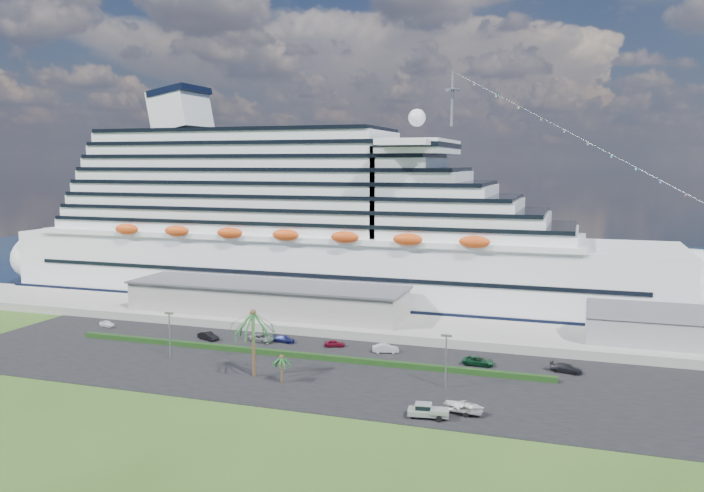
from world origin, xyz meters
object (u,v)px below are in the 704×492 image
(cruise_ship, at_px, (321,233))
(pickup_truck, at_px, (428,410))
(boat_trailer, at_px, (464,406))
(parked_car_3, at_px, (284,339))

(cruise_ship, relative_size, pickup_truck, 33.49)
(cruise_ship, distance_m, boat_trailer, 81.93)
(cruise_ship, distance_m, pickup_truck, 81.90)
(parked_car_3, bearing_deg, pickup_truck, -122.27)
(boat_trailer, bearing_deg, parked_car_3, 145.32)
(parked_car_3, height_order, pickup_truck, pickup_truck)
(pickup_truck, relative_size, boat_trailer, 0.88)
(pickup_truck, height_order, boat_trailer, pickup_truck)
(cruise_ship, relative_size, parked_car_3, 43.53)
(cruise_ship, distance_m, parked_car_3, 43.30)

